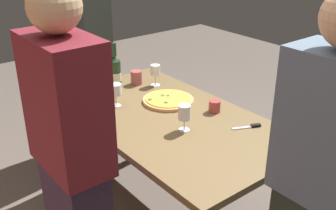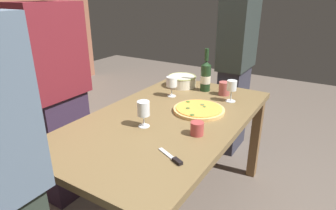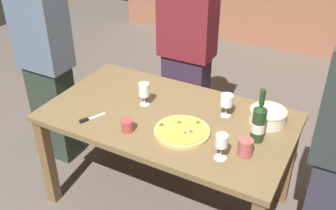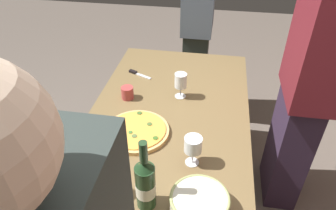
{
  "view_description": "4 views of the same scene",
  "coord_description": "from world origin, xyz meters",
  "px_view_note": "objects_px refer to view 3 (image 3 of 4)",
  "views": [
    {
      "loc": [
        -1.77,
        1.41,
        1.86
      ],
      "look_at": [
        0.0,
        0.0,
        0.83
      ],
      "focal_mm": 43.4,
      "sensor_mm": 36.0,
      "label": 1
    },
    {
      "loc": [
        -1.41,
        -0.87,
        1.49
      ],
      "look_at": [
        0.0,
        0.0,
        0.83
      ],
      "focal_mm": 30.31,
      "sensor_mm": 36.0,
      "label": 2
    },
    {
      "loc": [
        1.01,
        -1.88,
        2.14
      ],
      "look_at": [
        0.0,
        0.0,
        0.83
      ],
      "focal_mm": 42.07,
      "sensor_mm": 36.0,
      "label": 3
    },
    {
      "loc": [
        1.35,
        0.23,
        1.82
      ],
      "look_at": [
        0.0,
        0.0,
        0.83
      ],
      "focal_mm": 33.11,
      "sensor_mm": 36.0,
      "label": 4
    }
  ],
  "objects_px": {
    "pizza": "(182,131)",
    "wine_glass_by_bottle": "(144,90)",
    "person_guest_right": "(46,63)",
    "pizza_knife": "(89,119)",
    "dining_table": "(168,127)",
    "wine_bottle": "(259,122)",
    "wine_glass_far_left": "(222,142)",
    "wine_glass_near_pizza": "(227,101)",
    "cup_amber": "(128,125)",
    "serving_bowl": "(268,115)",
    "cup_ceramic": "(245,147)",
    "person_guest_left": "(187,53)"
  },
  "relations": [
    {
      "from": "wine_glass_by_bottle",
      "to": "person_guest_right",
      "type": "xyz_separation_m",
      "value": [
        -0.88,
        0.02,
        -0.01
      ]
    },
    {
      "from": "dining_table",
      "to": "pizza",
      "type": "height_order",
      "value": "pizza"
    },
    {
      "from": "wine_glass_far_left",
      "to": "person_guest_right",
      "type": "xyz_separation_m",
      "value": [
        -1.54,
        0.31,
        -0.01
      ]
    },
    {
      "from": "cup_ceramic",
      "to": "person_guest_left",
      "type": "height_order",
      "value": "person_guest_left"
    },
    {
      "from": "cup_amber",
      "to": "wine_bottle",
      "type": "bearing_deg",
      "value": 21.33
    },
    {
      "from": "wine_bottle",
      "to": "wine_glass_far_left",
      "type": "height_order",
      "value": "wine_bottle"
    },
    {
      "from": "wine_glass_far_left",
      "to": "person_guest_left",
      "type": "relative_size",
      "value": 0.09
    },
    {
      "from": "wine_glass_near_pizza",
      "to": "pizza_knife",
      "type": "bearing_deg",
      "value": -148.69
    },
    {
      "from": "pizza",
      "to": "wine_glass_by_bottle",
      "type": "height_order",
      "value": "wine_glass_by_bottle"
    },
    {
      "from": "person_guest_left",
      "to": "cup_ceramic",
      "type": "bearing_deg",
      "value": 24.14
    },
    {
      "from": "wine_bottle",
      "to": "wine_glass_near_pizza",
      "type": "relative_size",
      "value": 2.21
    },
    {
      "from": "wine_glass_by_bottle",
      "to": "cup_amber",
      "type": "height_order",
      "value": "wine_glass_by_bottle"
    },
    {
      "from": "dining_table",
      "to": "wine_glass_by_bottle",
      "type": "height_order",
      "value": "wine_glass_by_bottle"
    },
    {
      "from": "dining_table",
      "to": "pizza_knife",
      "type": "height_order",
      "value": "pizza_knife"
    },
    {
      "from": "wine_glass_by_bottle",
      "to": "person_guest_left",
      "type": "height_order",
      "value": "person_guest_left"
    },
    {
      "from": "wine_bottle",
      "to": "wine_glass_far_left",
      "type": "bearing_deg",
      "value": -115.56
    },
    {
      "from": "wine_glass_by_bottle",
      "to": "wine_glass_far_left",
      "type": "bearing_deg",
      "value": -23.65
    },
    {
      "from": "pizza",
      "to": "person_guest_left",
      "type": "height_order",
      "value": "person_guest_left"
    },
    {
      "from": "wine_bottle",
      "to": "pizza_knife",
      "type": "height_order",
      "value": "wine_bottle"
    },
    {
      "from": "wine_glass_by_bottle",
      "to": "cup_ceramic",
      "type": "distance_m",
      "value": 0.8
    },
    {
      "from": "dining_table",
      "to": "cup_amber",
      "type": "height_order",
      "value": "cup_amber"
    },
    {
      "from": "pizza",
      "to": "wine_glass_near_pizza",
      "type": "relative_size",
      "value": 2.22
    },
    {
      "from": "pizza",
      "to": "wine_glass_by_bottle",
      "type": "xyz_separation_m",
      "value": [
        -0.37,
        0.18,
        0.1
      ]
    },
    {
      "from": "cup_amber",
      "to": "pizza_knife",
      "type": "bearing_deg",
      "value": -177.0
    },
    {
      "from": "wine_glass_near_pizza",
      "to": "dining_table",
      "type": "bearing_deg",
      "value": -152.75
    },
    {
      "from": "dining_table",
      "to": "wine_glass_far_left",
      "type": "relative_size",
      "value": 10.22
    },
    {
      "from": "pizza",
      "to": "wine_glass_near_pizza",
      "type": "bearing_deg",
      "value": 62.3
    },
    {
      "from": "dining_table",
      "to": "wine_glass_far_left",
      "type": "distance_m",
      "value": 0.56
    },
    {
      "from": "cup_amber",
      "to": "dining_table",
      "type": "bearing_deg",
      "value": 63.72
    },
    {
      "from": "wine_glass_by_bottle",
      "to": "pizza_knife",
      "type": "xyz_separation_m",
      "value": [
        -0.22,
        -0.33,
        -0.1
      ]
    },
    {
      "from": "serving_bowl",
      "to": "person_guest_right",
      "type": "distance_m",
      "value": 1.68
    },
    {
      "from": "person_guest_right",
      "to": "pizza",
      "type": "bearing_deg",
      "value": -5.73
    },
    {
      "from": "pizza_knife",
      "to": "serving_bowl",
      "type": "bearing_deg",
      "value": 26.85
    },
    {
      "from": "cup_amber",
      "to": "wine_glass_near_pizza",
      "type": "bearing_deg",
      "value": 43.51
    },
    {
      "from": "wine_glass_by_bottle",
      "to": "person_guest_right",
      "type": "relative_size",
      "value": 0.09
    },
    {
      "from": "wine_glass_by_bottle",
      "to": "person_guest_right",
      "type": "distance_m",
      "value": 0.88
    },
    {
      "from": "wine_glass_far_left",
      "to": "cup_amber",
      "type": "bearing_deg",
      "value": -177.99
    },
    {
      "from": "serving_bowl",
      "to": "wine_glass_far_left",
      "type": "distance_m",
      "value": 0.49
    },
    {
      "from": "wine_glass_far_left",
      "to": "pizza_knife",
      "type": "relative_size",
      "value": 0.92
    },
    {
      "from": "pizza_knife",
      "to": "person_guest_left",
      "type": "xyz_separation_m",
      "value": [
        0.18,
        1.04,
        0.09
      ]
    },
    {
      "from": "pizza_knife",
      "to": "person_guest_left",
      "type": "bearing_deg",
      "value": 80.1
    },
    {
      "from": "dining_table",
      "to": "wine_bottle",
      "type": "distance_m",
      "value": 0.62
    },
    {
      "from": "cup_ceramic",
      "to": "serving_bowl",
      "type": "bearing_deg",
      "value": 87.36
    },
    {
      "from": "wine_bottle",
      "to": "wine_glass_far_left",
      "type": "relative_size",
      "value": 2.16
    },
    {
      "from": "wine_glass_by_bottle",
      "to": "wine_glass_near_pizza",
      "type": "bearing_deg",
      "value": 13.55
    },
    {
      "from": "pizza",
      "to": "cup_amber",
      "type": "bearing_deg",
      "value": -156.19
    },
    {
      "from": "wine_glass_by_bottle",
      "to": "wine_glass_far_left",
      "type": "relative_size",
      "value": 1.01
    },
    {
      "from": "dining_table",
      "to": "wine_glass_near_pizza",
      "type": "xyz_separation_m",
      "value": [
        0.33,
        0.17,
        0.2
      ]
    },
    {
      "from": "pizza",
      "to": "serving_bowl",
      "type": "relative_size",
      "value": 1.44
    },
    {
      "from": "dining_table",
      "to": "wine_glass_by_bottle",
      "type": "bearing_deg",
      "value": 168.34
    }
  ]
}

